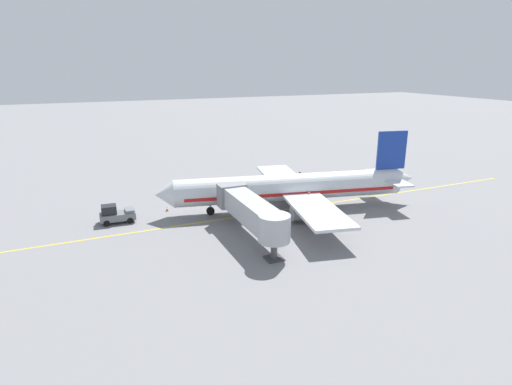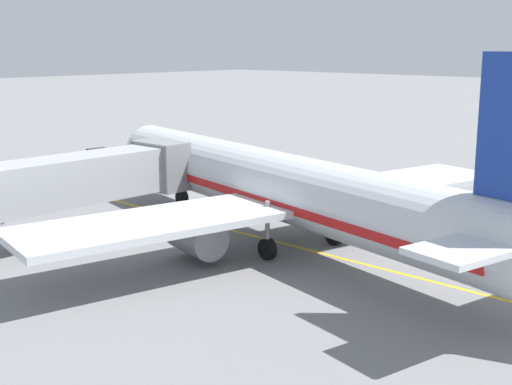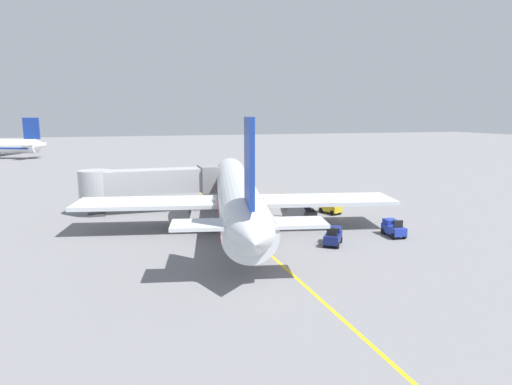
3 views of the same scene
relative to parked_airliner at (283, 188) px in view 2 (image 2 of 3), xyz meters
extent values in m
plane|color=slate|center=(0.12, -1.58, -3.19)|extent=(400.00, 400.00, 0.00)
cube|color=gold|center=(0.12, -1.58, -3.18)|extent=(0.24, 80.00, 0.01)
cylinder|color=silver|center=(0.06, 0.27, 0.10)|extent=(10.23, 32.07, 3.70)
cube|color=red|center=(0.06, 0.27, -0.36)|extent=(9.74, 29.58, 0.44)
cone|color=silver|center=(3.61, 17.10, 0.10)|extent=(4.04, 3.10, 3.63)
cube|color=black|center=(3.24, 15.33, 0.75)|extent=(2.94, 1.65, 0.60)
cube|color=silver|center=(-0.15, -0.71, -0.55)|extent=(30.43, 11.29, 0.36)
cylinder|color=gray|center=(-5.37, 1.21, -1.80)|extent=(2.62, 3.54, 2.00)
cylinder|color=gray|center=(5.40, -1.07, -1.80)|extent=(2.62, 3.54, 2.00)
cylinder|color=black|center=(2.37, 11.23, -2.64)|extent=(0.67, 1.17, 1.10)
cylinder|color=gray|center=(2.37, 11.23, -1.09)|extent=(0.24, 0.24, 2.00)
cylinder|color=black|center=(-2.61, -1.21, -2.64)|extent=(0.67, 1.17, 1.10)
cylinder|color=gray|center=(-2.61, -1.21, -1.09)|extent=(0.24, 0.24, 2.00)
cylinder|color=black|center=(1.89, -2.17, -2.64)|extent=(0.67, 1.17, 1.10)
cylinder|color=gray|center=(1.89, -2.17, -1.09)|extent=(0.24, 0.24, 2.00)
cube|color=#A8AAAF|center=(-6.73, 9.30, 0.30)|extent=(13.19, 2.80, 2.60)
cube|color=gray|center=(-0.93, 9.30, 0.30)|extent=(2.00, 3.50, 2.99)
cube|color=slate|center=(4.56, 23.08, -2.34)|extent=(2.41, 4.50, 0.90)
cube|color=black|center=(4.61, 24.07, -1.34)|extent=(1.74, 1.93, 1.10)
cube|color=slate|center=(4.49, 21.54, -1.71)|extent=(1.92, 1.19, 0.36)
cylinder|color=black|center=(5.43, 21.60, -2.79)|extent=(0.39, 0.82, 0.80)
cylinder|color=black|center=(3.56, 21.70, -2.79)|extent=(0.39, 0.82, 0.80)
cylinder|color=black|center=(5.57, 24.46, -2.79)|extent=(0.39, 0.82, 0.80)
cylinder|color=black|center=(3.70, 24.55, -2.79)|extent=(0.39, 0.82, 0.80)
cube|color=navy|center=(6.00, -8.53, -2.56)|extent=(2.45, 2.73, 0.70)
cube|color=navy|center=(6.40, -7.97, -1.99)|extent=(1.44, 1.45, 0.44)
cube|color=black|center=(5.59, -9.08, -1.89)|extent=(0.77, 0.63, 0.64)
cylinder|color=black|center=(6.07, -8.43, -1.91)|extent=(0.22, 0.26, 0.54)
cylinder|color=black|center=(6.08, -7.50, -2.91)|extent=(0.49, 0.57, 0.56)
cylinder|color=black|center=(6.95, -8.14, -2.91)|extent=(0.49, 0.57, 0.56)
cylinder|color=black|center=(5.04, -8.91, -2.91)|extent=(0.49, 0.57, 0.56)
cylinder|color=black|center=(5.91, -9.55, -2.91)|extent=(0.49, 0.57, 0.56)
cube|color=#1E339E|center=(12.44, -7.73, -2.56)|extent=(1.39, 2.59, 0.70)
cube|color=#1E339E|center=(12.49, -7.04, -1.99)|extent=(1.10, 1.13, 0.44)
cylinder|color=black|center=(12.45, -7.60, -1.91)|extent=(0.10, 0.27, 0.54)
cylinder|color=black|center=(11.97, -6.81, -2.91)|extent=(0.24, 0.57, 0.56)
cylinder|color=black|center=(13.05, -6.90, -2.91)|extent=(0.24, 0.57, 0.56)
cube|color=gold|center=(11.31, 2.50, -2.56)|extent=(1.90, 2.75, 0.70)
cube|color=gold|center=(11.10, 3.16, -1.99)|extent=(1.29, 1.31, 0.44)
cube|color=black|center=(11.52, 1.85, -1.89)|extent=(0.85, 0.41, 0.64)
cylinder|color=black|center=(11.27, 2.62, -1.91)|extent=(0.16, 0.28, 0.54)
cylinder|color=black|center=(10.53, 3.17, -2.91)|extent=(0.36, 0.59, 0.56)
cylinder|color=black|center=(11.56, 3.50, -2.91)|extent=(0.36, 0.59, 0.56)
cylinder|color=black|center=(11.06, 1.51, -2.91)|extent=(0.36, 0.59, 0.56)
cylinder|color=black|center=(12.09, 1.83, -2.91)|extent=(0.36, 0.59, 0.56)
cube|color=#4C4C51|center=(7.24, 0.56, -2.77)|extent=(1.79, 2.45, 0.12)
cube|color=#233D9E|center=(7.24, 0.56, -2.16)|extent=(1.70, 2.32, 1.10)
cylinder|color=#4C4C51|center=(7.59, 1.97, -2.78)|extent=(0.24, 0.70, 0.07)
cylinder|color=black|center=(6.90, 1.49, -3.01)|extent=(0.20, 0.38, 0.36)
cylinder|color=black|center=(7.98, 1.23, -3.01)|extent=(0.20, 0.38, 0.36)
cylinder|color=black|center=(6.51, -0.11, -3.01)|extent=(0.20, 0.38, 0.36)
cylinder|color=black|center=(7.58, -0.37, -3.01)|extent=(0.20, 0.38, 0.36)
cube|color=#4C4C51|center=(6.66, -2.12, -2.77)|extent=(1.79, 2.45, 0.12)
cube|color=#2D2D33|center=(6.66, -2.12, -2.16)|extent=(1.70, 2.32, 1.10)
cylinder|color=#4C4C51|center=(7.00, -0.71, -2.78)|extent=(0.24, 0.70, 0.07)
cylinder|color=black|center=(6.32, -1.19, -3.01)|extent=(0.20, 0.38, 0.36)
cylinder|color=black|center=(7.39, -1.45, -3.01)|extent=(0.20, 0.38, 0.36)
cylinder|color=black|center=(5.92, -2.79, -3.01)|extent=(0.20, 0.38, 0.36)
cylinder|color=black|center=(7.00, -3.06, -3.01)|extent=(0.20, 0.38, 0.36)
cylinder|color=#232328|center=(5.99, 2.60, -2.76)|extent=(0.15, 0.15, 0.85)
cylinder|color=#232328|center=(5.80, 2.69, -2.76)|extent=(0.15, 0.15, 0.85)
cube|color=yellow|center=(5.90, 2.65, -2.04)|extent=(0.44, 0.37, 0.60)
cylinder|color=yellow|center=(6.12, 2.54, -2.09)|extent=(0.24, 0.17, 0.57)
cylinder|color=yellow|center=(5.67, 2.75, -2.09)|extent=(0.24, 0.17, 0.57)
sphere|color=#997051|center=(5.90, 2.65, -1.61)|extent=(0.22, 0.22, 0.22)
cube|color=red|center=(5.90, 2.65, -1.59)|extent=(0.27, 0.18, 0.10)
cylinder|color=#232328|center=(8.40, 3.11, -2.76)|extent=(0.15, 0.15, 0.85)
cylinder|color=#232328|center=(8.56, 3.24, -2.76)|extent=(0.15, 0.15, 0.85)
cube|color=yellow|center=(8.48, 3.18, -2.04)|extent=(0.44, 0.43, 0.60)
cylinder|color=yellow|center=(8.29, 3.01, -2.09)|extent=(0.23, 0.21, 0.57)
cylinder|color=yellow|center=(8.67, 3.34, -2.09)|extent=(0.23, 0.21, 0.57)
sphere|color=tan|center=(8.48, 3.18, -1.61)|extent=(0.22, 0.22, 0.22)
cube|color=red|center=(8.48, 3.18, -1.59)|extent=(0.25, 0.23, 0.10)
cube|color=black|center=(6.90, 7.67, -3.17)|extent=(0.36, 0.36, 0.04)
cone|color=orange|center=(6.90, 7.67, -2.87)|extent=(0.30, 0.30, 0.55)
cylinder|color=white|center=(6.90, 7.67, -2.84)|extent=(0.21, 0.21, 0.06)
cube|color=black|center=(10.33, 14.83, -3.17)|extent=(0.36, 0.36, 0.04)
cone|color=orange|center=(10.33, 14.83, -2.87)|extent=(0.30, 0.30, 0.55)
cylinder|color=white|center=(10.33, 14.83, -2.84)|extent=(0.21, 0.21, 0.06)
cube|color=black|center=(6.33, 16.31, -3.17)|extent=(0.36, 0.36, 0.04)
cone|color=orange|center=(6.33, 16.31, -2.87)|extent=(0.30, 0.30, 0.55)
cylinder|color=white|center=(6.33, 16.31, -2.84)|extent=(0.21, 0.21, 0.06)
camera|label=1|loc=(-49.32, 27.22, 16.43)|focal=29.42mm
camera|label=2|loc=(-27.76, -23.82, 7.67)|focal=47.85mm
camera|label=3|loc=(-10.93, -40.99, 7.56)|focal=31.30mm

